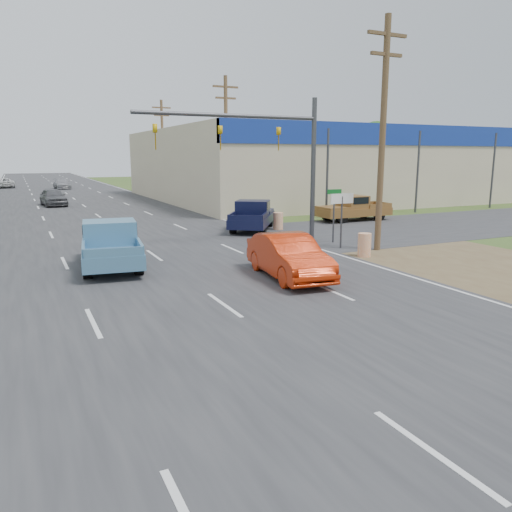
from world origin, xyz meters
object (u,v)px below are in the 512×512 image
red_convertible (289,257)px  blue_pickup (110,244)px  distant_car_grey (53,197)px  distant_car_white (4,183)px  distant_car_silver (62,184)px  brown_pickup (352,208)px  navy_pickup (253,215)px

red_convertible → blue_pickup: bearing=145.3°
distant_car_grey → distant_car_white: distant_car_grey is taller
distant_car_silver → brown_pickup: bearing=-75.6°
blue_pickup → distant_car_white: (-4.49, 55.49, -0.26)m
blue_pickup → brown_pickup: bearing=30.9°
blue_pickup → red_convertible: bearing=-33.7°
distant_car_grey → distant_car_white: (-4.18, 29.05, -0.10)m
red_convertible → distant_car_silver: (-2.98, 54.55, -0.12)m
blue_pickup → brown_pickup: 18.23m
distant_car_grey → distant_car_silver: (2.60, 23.55, -0.11)m
navy_pickup → distant_car_grey: 22.07m
red_convertible → blue_pickup: size_ratio=0.82×
navy_pickup → brown_pickup: bearing=41.0°
distant_car_grey → distant_car_silver: distant_car_grey is taller
brown_pickup → distant_car_white: bearing=22.6°
blue_pickup → distant_car_silver: (2.30, 50.00, -0.27)m
navy_pickup → brown_pickup: navy_pickup is taller
brown_pickup → distant_car_white: 52.59m
red_convertible → distant_car_silver: red_convertible is taller
red_convertible → distant_car_silver: size_ratio=1.05×
distant_car_silver → navy_pickup: bearing=-85.4°
blue_pickup → navy_pickup: 11.15m
navy_pickup → distant_car_silver: navy_pickup is taller
brown_pickup → distant_car_grey: 25.56m
red_convertible → distant_car_grey: bearing=106.3°
distant_car_white → distant_car_grey: bearing=89.8°
blue_pickup → distant_car_white: bearing=101.7°
navy_pickup → distant_car_grey: bearing=149.6°
brown_pickup → distant_car_silver: (-14.39, 42.64, -0.21)m
distant_car_grey → distant_car_white: 29.35m
blue_pickup → brown_pickup: blue_pickup is taller
red_convertible → blue_pickup: (-5.28, 4.55, 0.15)m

